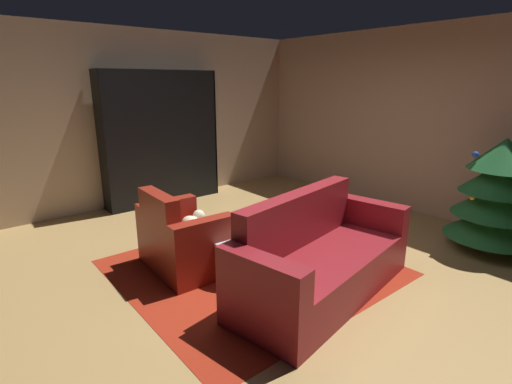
# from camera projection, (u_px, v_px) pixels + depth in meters

# --- Properties ---
(ground_plane) EXTENTS (7.41, 7.41, 0.00)m
(ground_plane) POSITION_uv_depth(u_px,v_px,m) (277.00, 262.00, 4.30)
(ground_plane) COLOR #A9844C
(wall_back) EXTENTS (6.30, 0.06, 2.72)m
(wall_back) POSITION_uv_depth(u_px,v_px,m) (423.00, 122.00, 5.67)
(wall_back) COLOR tan
(wall_back) RESTS_ON ground
(wall_left) EXTENTS (0.06, 5.78, 2.72)m
(wall_left) POSITION_uv_depth(u_px,v_px,m) (148.00, 118.00, 6.25)
(wall_left) COLOR tan
(wall_left) RESTS_ON ground
(area_rug) EXTENTS (2.51, 2.59, 0.01)m
(area_rug) POSITION_uv_depth(u_px,v_px,m) (252.00, 267.00, 4.17)
(area_rug) COLOR maroon
(area_rug) RESTS_ON ground
(bookshelf_unit) EXTENTS (0.35, 1.90, 2.11)m
(bookshelf_unit) POSITION_uv_depth(u_px,v_px,m) (169.00, 138.00, 6.29)
(bookshelf_unit) COLOR black
(bookshelf_unit) RESTS_ON ground
(armchair_red) EXTENTS (0.99, 0.71, 0.88)m
(armchair_red) POSITION_uv_depth(u_px,v_px,m) (182.00, 241.00, 4.09)
(armchair_red) COLOR maroon
(armchair_red) RESTS_ON ground
(couch_red) EXTENTS (1.14, 2.12, 0.93)m
(couch_red) POSITION_uv_depth(u_px,v_px,m) (320.00, 260.00, 3.63)
(couch_red) COLOR maroon
(couch_red) RESTS_ON ground
(coffee_table) EXTENTS (0.79, 0.79, 0.42)m
(coffee_table) POSITION_uv_depth(u_px,v_px,m) (244.00, 236.00, 4.03)
(coffee_table) COLOR black
(coffee_table) RESTS_ON ground
(book_stack_on_table) EXTENTS (0.20, 0.18, 0.12)m
(book_stack_on_table) POSITION_uv_depth(u_px,v_px,m) (238.00, 227.00, 4.02)
(book_stack_on_table) COLOR red
(book_stack_on_table) RESTS_ON coffee_table
(bottle_on_table) EXTENTS (0.06, 0.06, 0.22)m
(bottle_on_table) POSITION_uv_depth(u_px,v_px,m) (263.00, 222.00, 4.09)
(bottle_on_table) COLOR navy
(bottle_on_table) RESTS_ON coffee_table
(decorated_tree) EXTENTS (1.04, 1.04, 1.33)m
(decorated_tree) POSITION_uv_depth(u_px,v_px,m) (498.00, 195.00, 4.46)
(decorated_tree) COLOR brown
(decorated_tree) RESTS_ON ground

